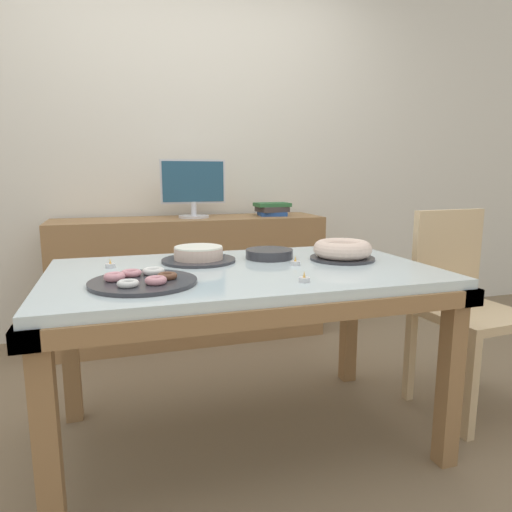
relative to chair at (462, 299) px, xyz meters
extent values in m
plane|color=#7A664C|center=(-1.08, 0.00, -0.52)|extent=(12.00, 12.00, 0.00)
cube|color=silver|center=(-1.08, 1.59, 0.78)|extent=(8.00, 0.10, 2.60)
cube|color=silver|center=(-1.08, 0.00, 0.20)|extent=(1.49, 0.87, 0.04)
cube|color=olive|center=(-1.08, -0.41, 0.15)|extent=(1.52, 0.08, 0.06)
cube|color=olive|center=(-1.08, 0.42, 0.15)|extent=(1.52, 0.08, 0.06)
cube|color=olive|center=(-1.80, 0.00, 0.15)|extent=(0.08, 0.90, 0.06)
cube|color=olive|center=(-0.35, 0.00, 0.15)|extent=(0.08, 0.90, 0.06)
cube|color=olive|center=(-1.77, -0.38, -0.18)|extent=(0.07, 0.07, 0.68)
cube|color=olive|center=(-0.38, -0.38, -0.18)|extent=(0.07, 0.07, 0.68)
cube|color=olive|center=(-1.77, 0.39, -0.18)|extent=(0.07, 0.07, 0.68)
cube|color=olive|center=(-0.38, 0.39, -0.18)|extent=(0.07, 0.07, 0.68)
cube|color=#D1B284|center=(0.01, -0.07, -0.05)|extent=(0.45, 0.45, 0.04)
cube|color=#D1B284|center=(-0.01, 0.11, 0.19)|extent=(0.40, 0.06, 0.45)
cube|color=#D1B284|center=(-0.17, -0.28, -0.30)|extent=(0.04, 0.04, 0.45)
cube|color=#D1B284|center=(-0.20, 0.10, -0.30)|extent=(0.04, 0.04, 0.45)
cube|color=#D1B284|center=(0.18, 0.13, -0.30)|extent=(0.04, 0.04, 0.45)
cube|color=olive|center=(-1.08, 1.29, -0.11)|extent=(1.76, 0.44, 0.83)
cylinder|color=silver|center=(-1.05, 1.29, 0.31)|extent=(0.20, 0.20, 0.02)
cylinder|color=silver|center=(-1.05, 1.29, 0.36)|extent=(0.04, 0.04, 0.09)
cube|color=silver|center=(-1.05, 1.29, 0.54)|extent=(0.42, 0.02, 0.28)
cube|color=navy|center=(-1.05, 1.28, 0.54)|extent=(0.40, 0.00, 0.26)
cube|color=#23478C|center=(-0.50, 1.29, 0.32)|extent=(0.20, 0.20, 0.03)
cube|color=#3F3838|center=(-0.50, 1.29, 0.35)|extent=(0.21, 0.19, 0.04)
cube|color=#2D6638|center=(-0.50, 1.29, 0.38)|extent=(0.23, 0.17, 0.03)
cylinder|color=#333338|center=(-1.22, 0.20, 0.22)|extent=(0.31, 0.31, 0.01)
cylinder|color=beige|center=(-1.22, 0.20, 0.25)|extent=(0.21, 0.21, 0.05)
cylinder|color=white|center=(-1.22, 0.20, 0.28)|extent=(0.20, 0.20, 0.01)
cylinder|color=#333338|center=(-0.61, 0.06, 0.22)|extent=(0.28, 0.28, 0.01)
torus|color=beige|center=(-0.61, 0.06, 0.26)|extent=(0.25, 0.25, 0.07)
cylinder|color=#333338|center=(-1.47, -0.15, 0.22)|extent=(0.36, 0.36, 0.01)
torus|color=brown|center=(-1.39, -0.15, 0.24)|extent=(0.07, 0.07, 0.02)
torus|color=white|center=(-1.43, -0.07, 0.24)|extent=(0.08, 0.08, 0.02)
torus|color=pink|center=(-1.51, -0.07, 0.24)|extent=(0.07, 0.07, 0.02)
torus|color=pink|center=(-1.56, -0.13, 0.24)|extent=(0.07, 0.07, 0.03)
torus|color=white|center=(-1.52, -0.23, 0.24)|extent=(0.07, 0.07, 0.02)
torus|color=pink|center=(-1.44, -0.22, 0.24)|extent=(0.07, 0.07, 0.02)
cylinder|color=#333338|center=(-0.90, 0.18, 0.22)|extent=(0.21, 0.21, 0.01)
cylinder|color=#333338|center=(-0.90, 0.18, 0.23)|extent=(0.21, 0.21, 0.01)
cylinder|color=#333338|center=(-0.90, 0.18, 0.24)|extent=(0.21, 0.21, 0.01)
cylinder|color=#333338|center=(-0.90, 0.18, 0.25)|extent=(0.21, 0.21, 0.01)
cylinder|color=silver|center=(-1.58, 0.18, 0.22)|extent=(0.04, 0.04, 0.02)
cylinder|color=white|center=(-1.58, 0.18, 0.23)|extent=(0.03, 0.03, 0.00)
cone|color=#F9B74C|center=(-1.58, 0.18, 0.24)|extent=(0.01, 0.01, 0.02)
cylinder|color=silver|center=(-0.85, 0.00, 0.22)|extent=(0.04, 0.04, 0.02)
cylinder|color=white|center=(-0.85, 0.00, 0.23)|extent=(0.03, 0.03, 0.00)
cone|color=#F9B74C|center=(-0.85, 0.00, 0.24)|extent=(0.01, 0.01, 0.02)
cylinder|color=silver|center=(-0.94, -0.28, 0.22)|extent=(0.04, 0.04, 0.02)
cylinder|color=white|center=(-0.94, -0.28, 0.23)|extent=(0.03, 0.03, 0.00)
cone|color=#F9B74C|center=(-0.94, -0.28, 0.24)|extent=(0.01, 0.01, 0.02)
camera|label=1|loc=(-1.56, -1.70, 0.58)|focal=32.00mm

